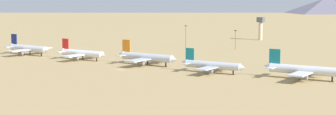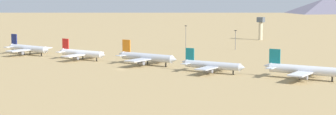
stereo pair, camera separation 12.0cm
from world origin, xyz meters
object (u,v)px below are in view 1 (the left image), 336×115
(parked_jet_teal_4, at_px, (212,65))
(light_pole_east, at_px, (186,35))
(control_tower, at_px, (261,26))
(light_pole_mid, at_px, (235,38))
(parked_jet_navy_1, at_px, (28,48))
(parked_jet_orange_3, at_px, (146,57))
(parked_jet_teal_5, at_px, (304,70))
(parked_jet_red_2, at_px, (81,53))

(parked_jet_teal_4, relative_size, light_pole_east, 2.24)
(control_tower, bearing_deg, light_pole_mid, -78.60)
(light_pole_mid, distance_m, light_pole_east, 36.51)
(parked_jet_navy_1, bearing_deg, control_tower, 69.70)
(parked_jet_orange_3, xyz_separation_m, light_pole_mid, (6.78, 96.38, 3.59))
(parked_jet_teal_5, bearing_deg, parked_jet_teal_4, -174.75)
(parked_jet_teal_4, bearing_deg, light_pole_mid, 108.92)
(parked_jet_orange_3, height_order, parked_jet_teal_5, parked_jet_teal_5)
(parked_jet_navy_1, bearing_deg, light_pole_mid, 49.16)
(light_pole_mid, bearing_deg, parked_jet_red_2, -117.93)
(control_tower, bearing_deg, parked_jet_navy_1, -114.63)
(parked_jet_red_2, xyz_separation_m, parked_jet_teal_4, (89.05, -5.25, -0.06))
(parked_jet_navy_1, xyz_separation_m, light_pole_east, (61.01, 91.37, 4.96))
(parked_jet_navy_1, relative_size, parked_jet_teal_5, 0.95)
(parked_jet_navy_1, xyz_separation_m, control_tower, (80.98, 176.63, 7.09))
(light_pole_mid, relative_size, light_pole_east, 0.86)
(parked_jet_navy_1, xyz_separation_m, parked_jet_teal_4, (134.28, -6.61, -0.29))
(parked_jet_orange_3, xyz_separation_m, light_pole_east, (-29.34, 91.21, 4.76))
(parked_jet_navy_1, xyz_separation_m, parked_jet_orange_3, (90.35, 0.16, 0.20))
(parked_jet_orange_3, bearing_deg, light_pole_mid, 89.07)
(parked_jet_teal_4, xyz_separation_m, parked_jet_teal_5, (45.11, 4.63, 0.51))
(parked_jet_teal_4, relative_size, parked_jet_teal_5, 0.88)
(parked_jet_navy_1, relative_size, control_tower, 2.05)
(parked_jet_orange_3, distance_m, light_pole_east, 95.93)
(parked_jet_red_2, relative_size, parked_jet_orange_3, 0.90)
(parked_jet_orange_3, distance_m, control_tower, 176.86)
(parked_jet_red_2, bearing_deg, parked_jet_navy_1, -179.90)
(parked_jet_orange_3, xyz_separation_m, parked_jet_teal_4, (43.93, -6.77, -0.49))
(parked_jet_teal_5, distance_m, light_pole_east, 150.83)
(parked_jet_teal_5, xyz_separation_m, control_tower, (-98.41, 178.61, 6.87))
(parked_jet_red_2, xyz_separation_m, parked_jet_orange_3, (45.12, 1.52, 0.42))
(parked_jet_navy_1, bearing_deg, parked_jet_teal_5, 3.70)
(parked_jet_orange_3, bearing_deg, parked_jet_navy_1, -176.80)
(parked_jet_red_2, relative_size, control_tower, 1.93)
(parked_jet_teal_4, distance_m, control_tower, 190.99)
(parked_jet_orange_3, height_order, control_tower, control_tower)
(parked_jet_teal_5, xyz_separation_m, light_pole_east, (-118.38, 93.35, 4.74))
(parked_jet_navy_1, height_order, light_pole_east, light_pole_east)
(parked_jet_teal_4, height_order, control_tower, control_tower)
(parked_jet_red_2, height_order, parked_jet_orange_3, parked_jet_orange_3)
(parked_jet_red_2, height_order, parked_jet_teal_4, parked_jet_red_2)
(parked_jet_teal_5, height_order, light_pole_mid, light_pole_mid)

